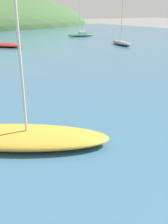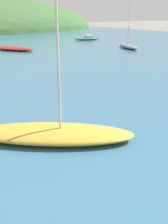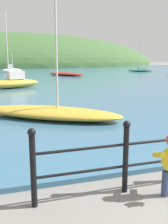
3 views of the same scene
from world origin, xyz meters
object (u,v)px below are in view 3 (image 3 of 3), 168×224
boat_nearest_quay (140,70)px  boat_mid_harbor (12,82)px  boat_far_left (66,74)px  boat_red_dinghy (51,112)px  boat_green_fishing (12,70)px

boat_nearest_quay → boat_mid_harbor: boat_mid_harbor is taller
boat_far_left → boat_nearest_quay: bearing=22.5°
boat_mid_harbor → boat_red_dinghy: bearing=-84.8°
boat_red_dinghy → boat_nearest_quay: size_ratio=1.28×
boat_mid_harbor → boat_far_left: bearing=59.9°
boat_green_fishing → boat_mid_harbor: bearing=-92.0°
boat_red_dinghy → boat_green_fishing: size_ratio=2.19×
boat_mid_harbor → boat_green_fishing: bearing=88.0°
boat_far_left → boat_green_fishing: 9.61m
boat_green_fishing → boat_far_left: bearing=-53.2°
boat_red_dinghy → boat_far_left: bearing=75.2°
boat_nearest_quay → boat_mid_harbor: 25.07m
boat_red_dinghy → boat_mid_harbor: 9.88m
boat_red_dinghy → boat_mid_harbor: boat_red_dinghy is taller
boat_green_fishing → boat_mid_harbor: (-0.66, -18.76, 0.01)m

